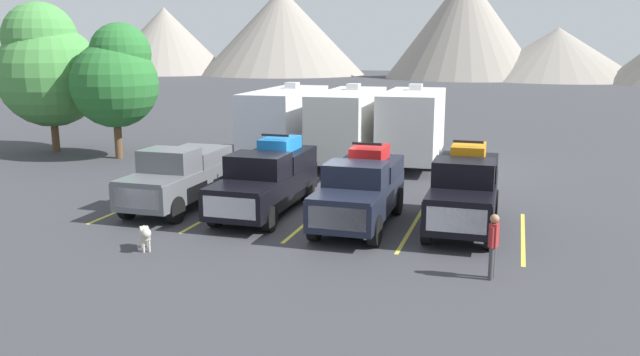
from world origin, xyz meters
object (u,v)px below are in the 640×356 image
Objects in this scene: camper_trailer_a at (286,120)px; pickup_truck_d at (464,189)px; camper_trailer_b at (348,123)px; camper_trailer_c at (412,124)px; dog at (145,234)px; pickup_truck_c at (361,189)px; pickup_truck_a at (179,176)px; pickup_truck_b at (267,178)px; person_a at (493,242)px.

pickup_truck_d is at bearing -45.45° from camper_trailer_a.
camper_trailer_c is at bearing 5.18° from camper_trailer_b.
pickup_truck_d reaches higher than dog.
pickup_truck_c is 7.02× the size of dog.
pickup_truck_a is 0.91× the size of pickup_truck_b.
camper_trailer_c reaches higher than dog.
pickup_truck_d is 10.39m from camper_trailer_c.
pickup_truck_a is 12.22m from camper_trailer_c.
camper_trailer_c reaches higher than person_a.
pickup_truck_a is at bearing 159.81° from person_a.
camper_trailer_b is (3.29, -0.18, 0.00)m from camper_trailer_a.
pickup_truck_c is 3.26m from pickup_truck_d.
pickup_truck_a is 11.67m from person_a.
pickup_truck_b is 5.33m from dog.
camper_trailer_c is (6.34, 0.10, 0.02)m from camper_trailer_a.
camper_trailer_c is (3.05, 0.28, 0.01)m from camper_trailer_b.
pickup_truck_d is 4.55m from person_a.
pickup_truck_c is at bearing -168.48° from pickup_truck_d.
camper_trailer_b is at bearing 87.81° from pickup_truck_b.
camper_trailer_a is 1.14× the size of camper_trailer_c.
dog is (1.25, -14.78, -1.51)m from camper_trailer_a.
pickup_truck_c is (3.47, -0.61, 0.01)m from pickup_truck_b.
dog is (-5.09, -14.88, -1.53)m from camper_trailer_c.
dog is at bearing -176.14° from person_a.
camper_trailer_b is at bearing 106.88° from pickup_truck_c.
camper_trailer_a is 17.74m from person_a.
camper_trailer_b is (-6.29, 9.56, 0.77)m from pickup_truck_d.
camper_trailer_b reaches higher than pickup_truck_a.
camper_trailer_a is at bearing 94.83° from dog.
camper_trailer_b is 15.83m from person_a.
camper_trailer_a is at bearing 121.60° from pickup_truck_c.
pickup_truck_b is 3.49× the size of person_a.
pickup_truck_a reaches higher than dog.
person_a is (7.73, -4.37, -0.22)m from pickup_truck_b.
pickup_truck_d is 0.62× the size of camper_trailer_a.
pickup_truck_d is at bearing 0.32° from pickup_truck_b.
camper_trailer_a is (-6.39, 10.39, 0.82)m from pickup_truck_c.
pickup_truck_a is at bearing 177.73° from pickup_truck_c.
dog is at bearing -71.62° from pickup_truck_a.
camper_trailer_c reaches higher than pickup_truck_c.
camper_trailer_b reaches higher than pickup_truck_c.
person_a is (7.36, -13.97, -1.05)m from camper_trailer_b.
camper_trailer_b is at bearing -3.06° from camper_trailer_a.
camper_trailer_c is at bearing 0.91° from camper_trailer_a.
person_a is (10.95, -4.03, -0.17)m from pickup_truck_a.
pickup_truck_b is at bearing -73.35° from camper_trailer_a.
pickup_truck_c reaches higher than person_a.
dog is (-1.67, -5.01, -0.69)m from pickup_truck_b.
pickup_truck_c is (6.69, -0.27, 0.06)m from pickup_truck_a.
pickup_truck_d is (9.88, 0.38, 0.11)m from pickup_truck_a.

